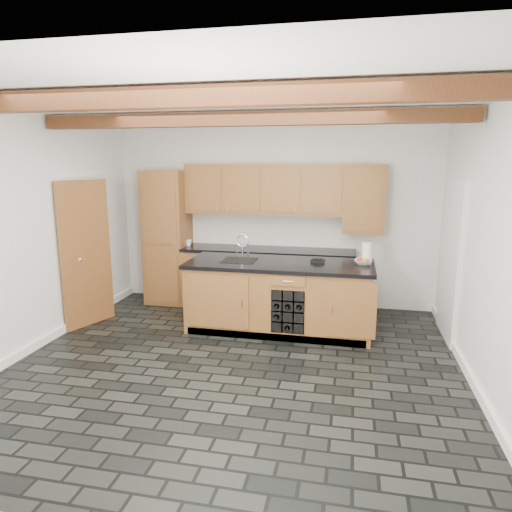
{
  "coord_description": "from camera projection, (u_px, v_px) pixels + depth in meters",
  "views": [
    {
      "loc": [
        1.21,
        -4.53,
        2.24
      ],
      "look_at": [
        0.09,
        0.8,
        1.11
      ],
      "focal_mm": 32.0,
      "sensor_mm": 36.0,
      "label": 1
    }
  ],
  "objects": [
    {
      "name": "faucet",
      "position": [
        240.0,
        257.0,
        6.17
      ],
      "size": [
        0.45,
        0.4,
        0.34
      ],
      "color": "black",
      "rests_on": "island"
    },
    {
      "name": "paper_towel",
      "position": [
        367.0,
        253.0,
        5.92
      ],
      "size": [
        0.13,
        0.13,
        0.28
      ],
      "primitive_type": "cylinder",
      "color": "white",
      "rests_on": "island"
    },
    {
      "name": "kitchen_scale",
      "position": [
        318.0,
        260.0,
        6.02
      ],
      "size": [
        0.19,
        0.12,
        0.05
      ],
      "rotation": [
        0.0,
        0.0,
        -0.12
      ],
      "color": "black",
      "rests_on": "island"
    },
    {
      "name": "ground",
      "position": [
        234.0,
        368.0,
        5.04
      ],
      "size": [
        5.0,
        5.0,
        0.0
      ],
      "primitive_type": "plane",
      "color": "black",
      "rests_on": "ground"
    },
    {
      "name": "island",
      "position": [
        280.0,
        296.0,
        6.12
      ],
      "size": [
        2.48,
        0.96,
        0.93
      ],
      "color": "olive",
      "rests_on": "ground"
    },
    {
      "name": "fruit_cluster",
      "position": [
        363.0,
        260.0,
        5.91
      ],
      "size": [
        0.16,
        0.17,
        0.07
      ],
      "color": "#BD3E19",
      "rests_on": "fruit_bowl"
    },
    {
      "name": "fruit_bowl",
      "position": [
        363.0,
        262.0,
        5.91
      ],
      "size": [
        0.25,
        0.25,
        0.06
      ],
      "primitive_type": "imported",
      "rotation": [
        0.0,
        0.0,
        -0.1
      ],
      "color": "beige",
      "rests_on": "island"
    },
    {
      "name": "back_cabinetry",
      "position": [
        246.0,
        244.0,
        7.06
      ],
      "size": [
        3.65,
        0.62,
        2.2
      ],
      "color": "olive",
      "rests_on": "ground"
    },
    {
      "name": "room_shell",
      "position": [
        237.0,
        224.0,
        5.26
      ],
      "size": [
        5.01,
        5.0,
        5.0
      ],
      "color": "white",
      "rests_on": "ground"
    },
    {
      "name": "mug",
      "position": [
        188.0,
        243.0,
        7.2
      ],
      "size": [
        0.11,
        0.11,
        0.09
      ],
      "primitive_type": "imported",
      "rotation": [
        0.0,
        0.0,
        -0.06
      ],
      "color": "white",
      "rests_on": "back_cabinetry"
    }
  ]
}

